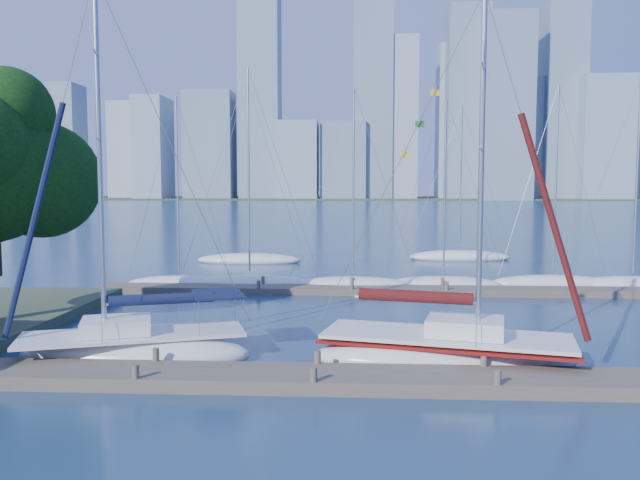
{
  "coord_description": "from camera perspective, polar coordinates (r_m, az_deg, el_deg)",
  "views": [
    {
      "loc": [
        1.08,
        -17.65,
        5.72
      ],
      "look_at": [
        -0.09,
        4.0,
        3.91
      ],
      "focal_mm": 35.0,
      "sensor_mm": 36.0,
      "label": 1
    }
  ],
  "objects": [
    {
      "name": "ground",
      "position": [
        18.59,
        -0.39,
        -13.16
      ],
      "size": [
        700.0,
        700.0,
        0.0
      ],
      "primitive_type": "plane",
      "color": "navy",
      "rests_on": "ground"
    },
    {
      "name": "near_dock",
      "position": [
        18.52,
        -0.39,
        -12.57
      ],
      "size": [
        26.0,
        2.0,
        0.4
      ],
      "primitive_type": "cube",
      "color": "brown",
      "rests_on": "ground"
    },
    {
      "name": "far_dock",
      "position": [
        34.11,
        4.63,
        -4.6
      ],
      "size": [
        30.0,
        1.8,
        0.36
      ],
      "primitive_type": "cube",
      "color": "brown",
      "rests_on": "ground"
    },
    {
      "name": "far_shore",
      "position": [
        337.7,
        2.94,
        3.79
      ],
      "size": [
        800.0,
        100.0,
        1.5
      ],
      "primitive_type": "cube",
      "color": "#38472D",
      "rests_on": "ground"
    },
    {
      "name": "sailboat_navy",
      "position": [
        21.85,
        -16.69,
        -7.73
      ],
      "size": [
        8.2,
        4.91,
        12.98
      ],
      "rotation": [
        0.0,
        0.0,
        0.32
      ],
      "color": "silver",
      "rests_on": "ground"
    },
    {
      "name": "sailboat_maroon",
      "position": [
        20.82,
        11.5,
        -8.62
      ],
      "size": [
        8.92,
        4.68,
        12.34
      ],
      "rotation": [
        0.0,
        0.0,
        -0.23
      ],
      "color": "silver",
      "rests_on": "ground"
    },
    {
      "name": "bg_boat_0",
      "position": [
        37.22,
        -12.72,
        -3.84
      ],
      "size": [
        6.27,
        2.55,
        11.22
      ],
      "rotation": [
        0.0,
        0.0,
        -0.11
      ],
      "color": "silver",
      "rests_on": "ground"
    },
    {
      "name": "bg_boat_1",
      "position": [
        36.27,
        -6.44,
        -3.94
      ],
      "size": [
        7.89,
        2.15,
        12.79
      ],
      "rotation": [
        0.0,
        0.0,
        -0.01
      ],
      "color": "silver",
      "rests_on": "ground"
    },
    {
      "name": "bg_boat_2",
      "position": [
        35.55,
        3.04,
        -4.11
      ],
      "size": [
        7.28,
        3.09,
        11.62
      ],
      "rotation": [
        0.0,
        0.0,
        0.15
      ],
      "color": "silver",
      "rests_on": "ground"
    },
    {
      "name": "bg_boat_3",
      "position": [
        36.41,
        11.21,
        -3.99
      ],
      "size": [
        6.93,
        3.09,
        11.01
      ],
      "rotation": [
        0.0,
        0.0,
        -0.16
      ],
      "color": "silver",
      "rests_on": "ground"
    },
    {
      "name": "bg_boat_4",
      "position": [
        38.78,
        20.51,
        -3.67
      ],
      "size": [
        7.43,
        4.24,
        11.9
      ],
      "rotation": [
        0.0,
        0.0,
        0.33
      ],
      "color": "silver",
      "rests_on": "ground"
    },
    {
      "name": "bg_boat_5",
      "position": [
        40.2,
        26.69,
        -3.59
      ],
      "size": [
        7.26,
        4.32,
        12.13
      ],
      "rotation": [
        0.0,
        0.0,
        -0.36
      ],
      "color": "silver",
      "rests_on": "ground"
    },
    {
      "name": "bg_boat_6",
      "position": [
        48.23,
        -6.5,
        -1.76
      ],
      "size": [
        8.26,
        3.49,
        14.03
      ],
      "rotation": [
        0.0,
        0.0,
        0.17
      ],
      "color": "silver",
      "rests_on": "ground"
    },
    {
      "name": "bg_boat_7",
      "position": [
        51.12,
        12.62,
        -1.48
      ],
      "size": [
        8.07,
        2.5,
        12.54
      ],
      "rotation": [
        0.0,
        0.0,
        0.03
      ],
      "color": "silver",
      "rests_on": "ground"
    },
    {
      "name": "skyline",
      "position": [
        310.25,
        7.06,
        10.41
      ],
      "size": [
        503.47,
        51.31,
        122.15
      ],
      "color": "#8198A7",
      "rests_on": "ground"
    }
  ]
}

